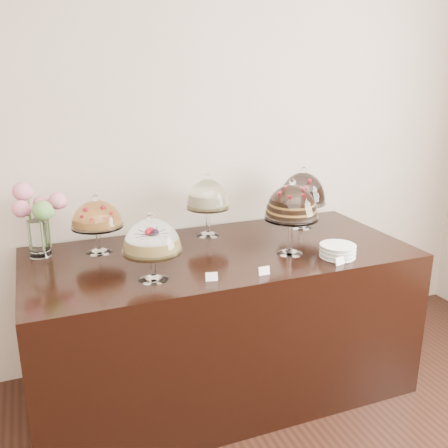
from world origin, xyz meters
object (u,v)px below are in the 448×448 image
object	(u,v)px
plate_stack	(338,251)
cake_stand_sugar_sponge	(152,239)
cake_stand_choco_layer	(292,205)
flower_vase	(37,215)
cake_stand_dark_choco	(303,190)
display_counter	(221,321)
cake_stand_cheesecake	(208,197)
cake_stand_fruit_tart	(97,217)

from	to	relation	value
plate_stack	cake_stand_sugar_sponge	bearing A→B (deg)	175.73
cake_stand_choco_layer	flower_vase	world-z (taller)	cake_stand_choco_layer
cake_stand_choco_layer	flower_vase	xyz separation A→B (m)	(-1.32, 0.48, -0.05)
cake_stand_dark_choco	flower_vase	distance (m)	1.63
cake_stand_dark_choco	plate_stack	xyz separation A→B (m)	(-0.09, -0.57, -0.21)
display_counter	cake_stand_choco_layer	bearing A→B (deg)	-26.02
display_counter	cake_stand_dark_choco	distance (m)	1.00
cake_stand_cheesecake	cake_stand_dark_choco	size ratio (longest dim) A/B	0.98
cake_stand_choco_layer	cake_stand_fruit_tart	size ratio (longest dim) A/B	1.28
cake_stand_fruit_tart	display_counter	bearing A→B (deg)	-20.59
flower_vase	plate_stack	xyz separation A→B (m)	(1.53, -0.64, -0.20)
cake_stand_choco_layer	cake_stand_fruit_tart	bearing A→B (deg)	157.45
display_counter	cake_stand_choco_layer	xyz separation A→B (m)	(0.35, -0.17, 0.74)
cake_stand_cheesecake	cake_stand_fruit_tart	distance (m)	0.69
cake_stand_choco_layer	cake_stand_dark_choco	xyz separation A→B (m)	(0.31, 0.41, -0.04)
cake_stand_choco_layer	plate_stack	xyz separation A→B (m)	(0.22, -0.15, -0.25)
flower_vase	cake_stand_cheesecake	bearing A→B (deg)	0.02
flower_vase	cake_stand_sugar_sponge	bearing A→B (deg)	-47.83
cake_stand_choco_layer	cake_stand_dark_choco	bearing A→B (deg)	52.96
cake_stand_sugar_sponge	cake_stand_choco_layer	distance (m)	0.82
cake_stand_fruit_tart	plate_stack	distance (m)	1.36
cake_stand_sugar_sponge	cake_stand_dark_choco	size ratio (longest dim) A/B	0.86
cake_stand_choco_layer	cake_stand_fruit_tart	world-z (taller)	cake_stand_choco_layer
cake_stand_sugar_sponge	cake_stand_dark_choco	xyz separation A→B (m)	(1.12, 0.49, 0.04)
cake_stand_cheesecake	cake_stand_fruit_tart	xyz separation A→B (m)	(-0.69, -0.06, -0.04)
cake_stand_cheesecake	flower_vase	bearing A→B (deg)	-179.98
display_counter	cake_stand_fruit_tart	world-z (taller)	cake_stand_fruit_tart
cake_stand_fruit_tart	cake_stand_sugar_sponge	bearing A→B (deg)	-68.45
display_counter	cake_stand_cheesecake	size ratio (longest dim) A/B	5.53
cake_stand_sugar_sponge	display_counter	bearing A→B (deg)	28.71
flower_vase	plate_stack	distance (m)	1.67
display_counter	cake_stand_cheesecake	bearing A→B (deg)	83.81
display_counter	plate_stack	distance (m)	0.82
display_counter	cake_stand_sugar_sponge	xyz separation A→B (m)	(-0.46, -0.25, 0.66)
cake_stand_choco_layer	plate_stack	bearing A→B (deg)	-35.44
cake_stand_dark_choco	cake_stand_sugar_sponge	bearing A→B (deg)	-156.40
cake_stand_cheesecake	plate_stack	distance (m)	0.86
cake_stand_sugar_sponge	cake_stand_dark_choco	distance (m)	1.23
cake_stand_sugar_sponge	plate_stack	size ratio (longest dim) A/B	1.80
cake_stand_cheesecake	cake_stand_fruit_tart	world-z (taller)	cake_stand_cheesecake
cake_stand_sugar_sponge	flower_vase	bearing A→B (deg)	132.17
cake_stand_fruit_tart	flower_vase	world-z (taller)	flower_vase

